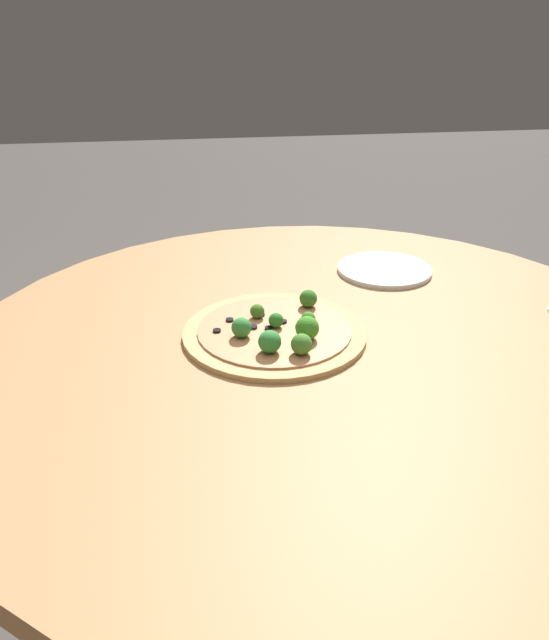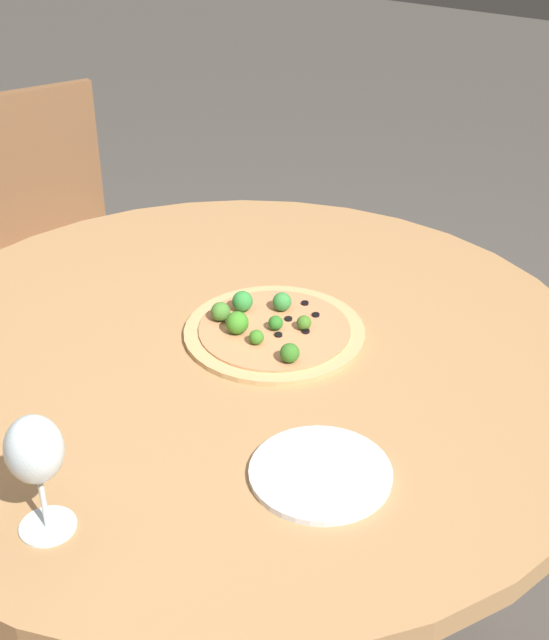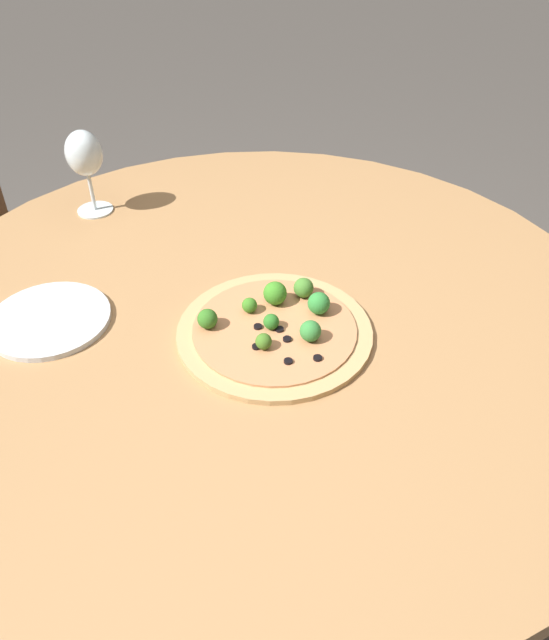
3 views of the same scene
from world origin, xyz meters
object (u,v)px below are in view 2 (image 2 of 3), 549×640
object	(u,v)px
chair	(55,245)
plate_near	(320,473)
pizza	(271,329)
wine_glass	(35,453)

from	to	relation	value
chair	plate_near	world-z (taller)	chair
pizza	wine_glass	xyz separation A→B (m)	(-0.56, -0.01, 0.11)
chair	wine_glass	xyz separation A→B (m)	(-0.95, -0.97, 0.37)
plate_near	wine_glass	bearing A→B (deg)	138.52
chair	plate_near	size ratio (longest dim) A/B	4.35
chair	pizza	xyz separation A→B (m)	(-0.39, -0.96, 0.25)
chair	pizza	size ratio (longest dim) A/B	2.76
pizza	chair	bearing A→B (deg)	67.92
pizza	plate_near	distance (m)	0.38
pizza	wine_glass	size ratio (longest dim) A/B	1.80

